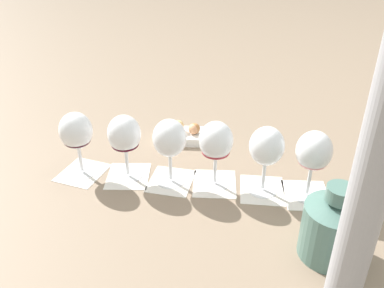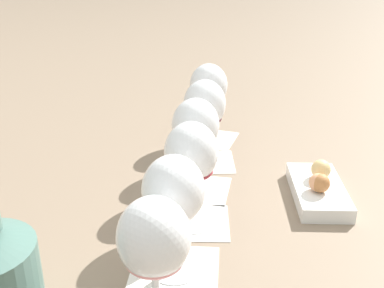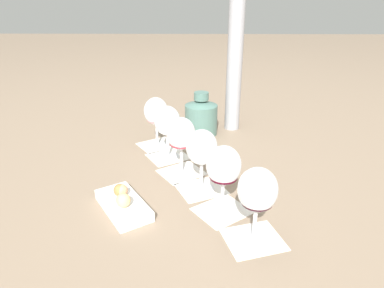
{
  "view_description": "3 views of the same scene",
  "coord_description": "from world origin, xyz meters",
  "px_view_note": "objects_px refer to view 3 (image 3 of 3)",
  "views": [
    {
      "loc": [
        -0.5,
        0.64,
        0.58
      ],
      "look_at": [
        -0.0,
        -0.0,
        0.11
      ],
      "focal_mm": 38.0,
      "sensor_mm": 36.0,
      "label": 1
    },
    {
      "loc": [
        -0.57,
        -0.4,
        0.41
      ],
      "look_at": [
        -0.0,
        -0.0,
        0.11
      ],
      "focal_mm": 45.0,
      "sensor_mm": 36.0,
      "label": 2
    },
    {
      "loc": [
        0.82,
        0.01,
        0.47
      ],
      "look_at": [
        -0.0,
        -0.0,
        0.11
      ],
      "focal_mm": 32.0,
      "sensor_mm": 36.0,
      "label": 3
    }
  ],
  "objects_px": {
    "wine_glass_3": "(202,150)",
    "snack_dish": "(123,203)",
    "wine_glass_5": "(257,193)",
    "ceramic_vase": "(201,116)",
    "wine_glass_1": "(167,123)",
    "wine_glass_4": "(224,169)",
    "wine_glass_2": "(181,136)",
    "wine_glass_0": "(156,114)"
  },
  "relations": [
    {
      "from": "snack_dish",
      "to": "wine_glass_3",
      "type": "bearing_deg",
      "value": 117.24
    },
    {
      "from": "wine_glass_2",
      "to": "wine_glass_4",
      "type": "bearing_deg",
      "value": 28.71
    },
    {
      "from": "wine_glass_5",
      "to": "wine_glass_1",
      "type": "bearing_deg",
      "value": -152.13
    },
    {
      "from": "wine_glass_3",
      "to": "wine_glass_4",
      "type": "height_order",
      "value": "same"
    },
    {
      "from": "wine_glass_3",
      "to": "snack_dish",
      "type": "xyz_separation_m",
      "value": [
        0.1,
        -0.19,
        -0.09
      ]
    },
    {
      "from": "wine_glass_5",
      "to": "snack_dish",
      "type": "xyz_separation_m",
      "value": [
        -0.11,
        -0.29,
        -0.09
      ]
    },
    {
      "from": "wine_glass_3",
      "to": "ceramic_vase",
      "type": "distance_m",
      "value": 0.4
    },
    {
      "from": "ceramic_vase",
      "to": "snack_dish",
      "type": "xyz_separation_m",
      "value": [
        0.49,
        -0.19,
        -0.05
      ]
    },
    {
      "from": "wine_glass_3",
      "to": "wine_glass_0",
      "type": "bearing_deg",
      "value": -152.88
    },
    {
      "from": "wine_glass_1",
      "to": "wine_glass_3",
      "type": "height_order",
      "value": "same"
    },
    {
      "from": "wine_glass_0",
      "to": "ceramic_vase",
      "type": "relative_size",
      "value": 1.05
    },
    {
      "from": "wine_glass_3",
      "to": "ceramic_vase",
      "type": "bearing_deg",
      "value": 179.74
    },
    {
      "from": "wine_glass_0",
      "to": "wine_glass_4",
      "type": "height_order",
      "value": "same"
    },
    {
      "from": "wine_glass_1",
      "to": "wine_glass_5",
      "type": "xyz_separation_m",
      "value": [
        0.4,
        0.21,
        -0.0
      ]
    },
    {
      "from": "wine_glass_1",
      "to": "wine_glass_5",
      "type": "distance_m",
      "value": 0.45
    },
    {
      "from": "wine_glass_5",
      "to": "wine_glass_0",
      "type": "bearing_deg",
      "value": -152.53
    },
    {
      "from": "wine_glass_1",
      "to": "wine_glass_5",
      "type": "height_order",
      "value": "same"
    },
    {
      "from": "wine_glass_3",
      "to": "snack_dish",
      "type": "relative_size",
      "value": 0.89
    },
    {
      "from": "wine_glass_5",
      "to": "ceramic_vase",
      "type": "height_order",
      "value": "wine_glass_5"
    },
    {
      "from": "wine_glass_0",
      "to": "wine_glass_3",
      "type": "distance_m",
      "value": 0.32
    },
    {
      "from": "wine_glass_1",
      "to": "snack_dish",
      "type": "bearing_deg",
      "value": -15.91
    },
    {
      "from": "wine_glass_4",
      "to": "wine_glass_5",
      "type": "relative_size",
      "value": 1.0
    },
    {
      "from": "wine_glass_1",
      "to": "snack_dish",
      "type": "relative_size",
      "value": 0.89
    },
    {
      "from": "wine_glass_3",
      "to": "wine_glass_5",
      "type": "distance_m",
      "value": 0.23
    },
    {
      "from": "wine_glass_2",
      "to": "wine_glass_4",
      "type": "xyz_separation_m",
      "value": [
        0.19,
        0.1,
        -0.0
      ]
    },
    {
      "from": "wine_glass_2",
      "to": "wine_glass_3",
      "type": "height_order",
      "value": "same"
    },
    {
      "from": "wine_glass_3",
      "to": "snack_dish",
      "type": "bearing_deg",
      "value": -62.76
    },
    {
      "from": "wine_glass_1",
      "to": "ceramic_vase",
      "type": "bearing_deg",
      "value": 152.33
    },
    {
      "from": "wine_glass_5",
      "to": "snack_dish",
      "type": "height_order",
      "value": "wine_glass_5"
    },
    {
      "from": "wine_glass_5",
      "to": "wine_glass_3",
      "type": "bearing_deg",
      "value": -152.02
    },
    {
      "from": "wine_glass_4",
      "to": "wine_glass_3",
      "type": "bearing_deg",
      "value": -154.01
    },
    {
      "from": "wine_glass_2",
      "to": "ceramic_vase",
      "type": "bearing_deg",
      "value": 169.27
    },
    {
      "from": "wine_glass_0",
      "to": "wine_glass_1",
      "type": "distance_m",
      "value": 0.1
    },
    {
      "from": "wine_glass_3",
      "to": "wine_glass_4",
      "type": "relative_size",
      "value": 1.0
    },
    {
      "from": "wine_glass_0",
      "to": "wine_glass_1",
      "type": "relative_size",
      "value": 1.0
    },
    {
      "from": "wine_glass_1",
      "to": "ceramic_vase",
      "type": "relative_size",
      "value": 1.05
    },
    {
      "from": "wine_glass_1",
      "to": "snack_dish",
      "type": "xyz_separation_m",
      "value": [
        0.29,
        -0.08,
        -0.09
      ]
    },
    {
      "from": "wine_glass_2",
      "to": "wine_glass_3",
      "type": "xyz_separation_m",
      "value": [
        0.09,
        0.06,
        -0.0
      ]
    },
    {
      "from": "wine_glass_1",
      "to": "ceramic_vase",
      "type": "xyz_separation_m",
      "value": [
        -0.2,
        0.11,
        -0.04
      ]
    },
    {
      "from": "wine_glass_5",
      "to": "ceramic_vase",
      "type": "relative_size",
      "value": 1.05
    },
    {
      "from": "wine_glass_1",
      "to": "wine_glass_4",
      "type": "distance_m",
      "value": 0.33
    },
    {
      "from": "wine_glass_0",
      "to": "wine_glass_5",
      "type": "relative_size",
      "value": 1.0
    }
  ]
}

